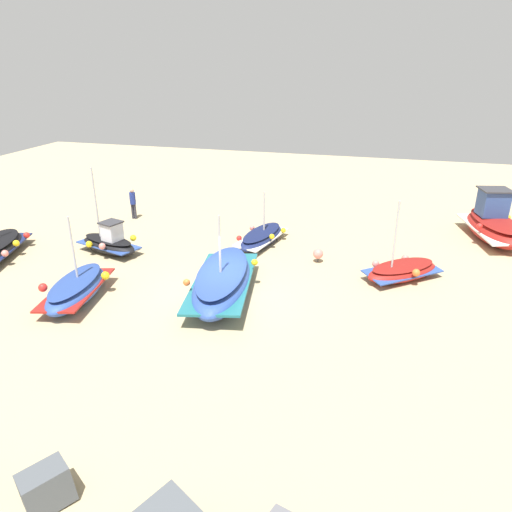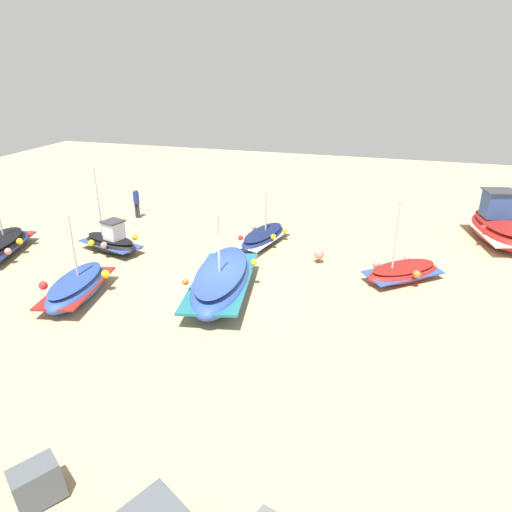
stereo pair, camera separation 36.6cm
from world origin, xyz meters
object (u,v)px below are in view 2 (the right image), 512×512
Objects in this scene: fishing_boat_1 at (111,242)px; person_walking at (136,201)px; fishing_boat_0 at (221,281)px; fishing_boat_3 at (403,272)px; fishing_boat_4 at (497,226)px; fishing_boat_7 at (76,287)px; mooring_buoy_0 at (319,254)px; fishing_boat_2 at (263,237)px.

fishing_boat_1 is 4.97m from person_walking.
fishing_boat_1 is (6.34, -2.63, -0.12)m from fishing_boat_0.
fishing_boat_3 reaches higher than person_walking.
fishing_boat_3 is at bearing 130.81° from fishing_boat_4.
fishing_boat_3 is at bearing 104.08° from fishing_boat_7.
fishing_boat_0 is 1.12× the size of fishing_boat_4.
fishing_boat_3 is at bearing -71.89° from fishing_boat_0.
fishing_boat_4 is (-10.70, -9.14, 0.14)m from fishing_boat_0.
fishing_boat_4 is at bearing -146.86° from mooring_buoy_0.
fishing_boat_2 is at bearing -98.90° from person_walking.
fishing_boat_2 is 3.24m from mooring_buoy_0.
fishing_boat_3 is (-12.80, -0.70, -0.14)m from fishing_boat_1.
fishing_boat_1 is 4.54m from fishing_boat_7.
mooring_buoy_0 is (3.50, -0.75, 0.04)m from fishing_boat_3.
fishing_boat_7 is at bearing -22.44° from fishing_boat_2.
fishing_boat_4 is 7.97× the size of mooring_buoy_0.
fishing_boat_7 is 2.28× the size of person_walking.
fishing_boat_3 reaches higher than fishing_boat_0.
mooring_buoy_0 is (-2.96, -4.08, -0.22)m from fishing_boat_0.
fishing_boat_3 is 14.76m from person_walking.
fishing_boat_0 is 1.49× the size of fishing_boat_2.
person_walking is at bearing 37.08° from fishing_boat_0.
fishing_boat_1 is 12.82m from fishing_boat_3.
fishing_boat_0 reaches higher than fishing_boat_2.
fishing_boat_7 is (5.03, 1.72, -0.15)m from fishing_boat_0.
fishing_boat_3 is 12.55m from fishing_boat_7.
fishing_boat_3 is 3.58m from mooring_buoy_0.
fishing_boat_0 is 1.44× the size of fishing_boat_7.
fishing_boat_1 reaches higher than person_walking.
fishing_boat_1 is 1.03× the size of fishing_boat_2.
person_walking is (2.69, -9.10, 0.52)m from fishing_boat_7.
fishing_boat_3 is at bearing 83.83° from fishing_boat_2.
person_walking reaches higher than mooring_buoy_0.
fishing_boat_1 reaches higher than fishing_boat_0.
fishing_boat_7 reaches higher than fishing_boat_4.
fishing_boat_7 reaches higher than person_walking.
fishing_boat_4 is (-17.04, -6.50, 0.27)m from fishing_boat_1.
fishing_boat_7 is at bearing 163.87° from fishing_boat_3.
fishing_boat_3 is 0.87× the size of fishing_boat_7.
fishing_boat_1 is 2.28× the size of person_walking.
fishing_boat_4 is 9.25m from mooring_buoy_0.
fishing_boat_0 is 5.52m from fishing_boat_2.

